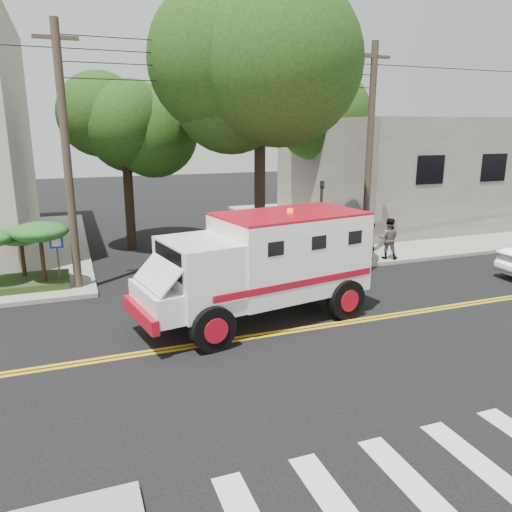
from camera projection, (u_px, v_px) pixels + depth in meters
name	position (u px, v px, depth m)	size (l,w,h in m)	color
ground	(292.00, 331.00, 14.26)	(100.00, 100.00, 0.00)	black
sidewalk_ne	(399.00, 220.00, 31.08)	(17.00, 17.00, 0.15)	gray
building_right	(418.00, 169.00, 31.27)	(14.00, 12.00, 6.00)	#69635A
utility_pole_left	(67.00, 163.00, 16.67)	(0.28, 0.28, 9.00)	#382D23
utility_pole_right	(369.00, 156.00, 20.90)	(0.28, 0.28, 9.00)	#382D23
tree_main	(274.00, 85.00, 18.75)	(6.08, 5.70, 9.85)	black
tree_left	(132.00, 126.00, 22.61)	(4.48, 4.20, 7.70)	black
tree_right	(318.00, 120.00, 30.05)	(4.80, 4.50, 8.20)	black
traffic_signal	(321.00, 215.00, 20.08)	(0.15, 0.18, 3.60)	#3F3F42
accessibility_sign	(57.00, 254.00, 17.41)	(0.45, 0.10, 2.02)	#3F3F42
palm_planter	(19.00, 246.00, 17.33)	(3.52, 2.63, 2.36)	#1E3314
armored_truck	(264.00, 261.00, 14.75)	(7.33, 3.82, 3.18)	white
pedestrian_a	(370.00, 241.00, 21.08)	(0.60, 0.40, 1.66)	gray
pedestrian_b	(388.00, 238.00, 21.39)	(0.86, 0.67, 1.77)	gray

